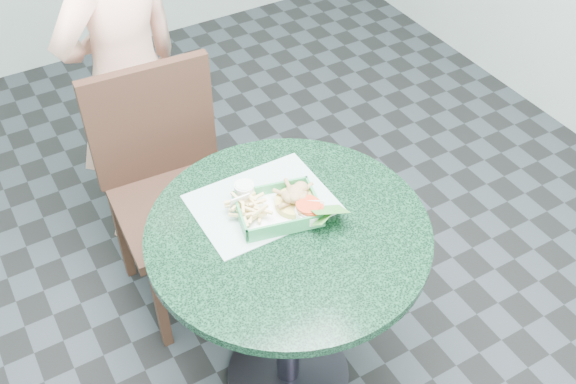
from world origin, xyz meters
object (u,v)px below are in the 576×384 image
cafe_table (288,271)px  crab_sandwich (293,199)px  food_basket (278,216)px  sauce_ramekin (240,199)px  dining_chair (170,176)px  diner_person (127,76)px

cafe_table → crab_sandwich: (0.06, 0.07, 0.22)m
food_basket → crab_sandwich: 0.07m
sauce_ramekin → dining_chair: bearing=95.9°
dining_chair → diner_person: 0.41m
cafe_table → dining_chair: size_ratio=0.89×
cafe_table → crab_sandwich: crab_sandwich is taller
diner_person → food_basket: size_ratio=6.63×
diner_person → crab_sandwich: bearing=80.1°
food_basket → sauce_ramekin: size_ratio=3.89×
cafe_table → dining_chair: 0.65m
sauce_ramekin → diner_person: bearing=93.5°
cafe_table → diner_person: diner_person is taller
dining_chair → food_basket: size_ratio=4.00×
crab_sandwich → dining_chair: bearing=108.0°
dining_chair → sauce_ramekin: dining_chair is taller
diner_person → sauce_ramekin: 0.83m
cafe_table → sauce_ramekin: 0.28m
sauce_ramekin → crab_sandwich: bearing=-30.3°
dining_chair → diner_person: (0.00, 0.34, 0.24)m
dining_chair → diner_person: bearing=93.7°
crab_sandwich → food_basket: bearing=-169.9°
crab_sandwich → sauce_ramekin: 0.15m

